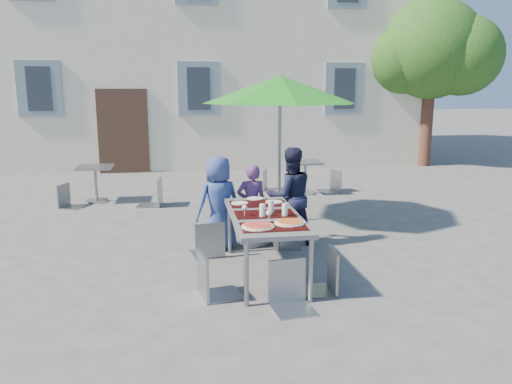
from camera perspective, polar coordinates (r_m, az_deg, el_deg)
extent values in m
plane|color=#474749|center=(6.46, -3.48, -8.27)|extent=(90.00, 90.00, 0.00)
cube|color=beige|center=(17.60, -7.21, 15.88)|extent=(13.00, 8.00, 7.00)
cube|color=#3A271C|center=(13.64, -14.94, 6.70)|extent=(1.30, 0.06, 2.20)
cube|color=slate|center=(13.95, -23.52, 10.77)|extent=(1.10, 0.06, 1.40)
cube|color=#262B33|center=(13.93, -23.54, 10.77)|extent=(0.60, 0.04, 1.10)
cube|color=slate|center=(13.53, -6.57, 11.65)|extent=(1.10, 0.06, 1.40)
cube|color=#262B33|center=(13.51, -6.57, 11.65)|extent=(0.60, 0.04, 1.10)
cube|color=slate|center=(14.25, 10.06, 11.55)|extent=(1.10, 0.06, 1.40)
cube|color=#262B33|center=(14.24, 10.08, 11.55)|extent=(0.60, 0.04, 1.10)
cylinder|color=#4C2D20|center=(15.28, 18.92, 8.10)|extent=(0.36, 0.36, 2.80)
sphere|color=#1B4612|center=(15.30, 19.41, 15.21)|extent=(2.80, 2.80, 2.80)
sphere|color=#1B4612|center=(15.20, 16.04, 14.30)|extent=(2.00, 2.00, 2.00)
sphere|color=#1B4612|center=(15.28, 22.47, 14.25)|extent=(2.20, 2.20, 2.20)
sphere|color=#1B4612|center=(15.97, 19.15, 16.86)|extent=(1.80, 1.80, 1.80)
cube|color=#434348|center=(5.91, 1.03, -2.79)|extent=(0.80, 1.85, 0.05)
cylinder|color=gray|center=(5.16, -1.11, -9.36)|extent=(0.05, 0.05, 0.70)
cylinder|color=gray|center=(5.29, 6.30, -8.91)|extent=(0.05, 0.05, 0.70)
cylinder|color=gray|center=(6.80, -3.05, -4.14)|extent=(0.05, 0.05, 0.70)
cylinder|color=gray|center=(6.89, 2.60, -3.91)|extent=(0.05, 0.05, 0.70)
cube|color=black|center=(5.38, 2.02, -3.96)|extent=(0.70, 0.42, 0.01)
cube|color=black|center=(5.91, 1.03, -2.53)|extent=(0.70, 0.42, 0.01)
cube|color=black|center=(6.43, 0.21, -1.33)|extent=(0.70, 0.42, 0.01)
cylinder|color=white|center=(5.35, 0.21, -3.96)|extent=(0.36, 0.36, 0.01)
cylinder|color=tan|center=(5.34, 0.21, -3.83)|extent=(0.32, 0.32, 0.01)
cylinder|color=#9D170F|center=(5.34, 0.21, -3.75)|extent=(0.28, 0.28, 0.01)
cylinder|color=white|center=(5.50, 3.84, -3.53)|extent=(0.34, 0.34, 0.01)
cylinder|color=tan|center=(5.50, 3.84, -3.41)|extent=(0.30, 0.30, 0.01)
cylinder|color=#9E1C0A|center=(5.50, 3.84, -3.33)|extent=(0.26, 0.26, 0.01)
cylinder|color=silver|center=(5.78, 0.74, -2.12)|extent=(0.07, 0.07, 0.15)
cylinder|color=silver|center=(5.96, 1.76, -1.68)|extent=(0.07, 0.07, 0.15)
cylinder|color=silver|center=(5.82, 3.33, -2.03)|extent=(0.07, 0.07, 0.15)
cylinder|color=silver|center=(5.82, -1.31, -2.76)|extent=(0.06, 0.06, 0.00)
cylinder|color=silver|center=(5.81, -1.31, -2.39)|extent=(0.01, 0.01, 0.08)
sphere|color=silver|center=(5.80, -1.31, -1.82)|extent=(0.06, 0.06, 0.06)
cylinder|color=silver|center=(5.58, 1.47, -3.39)|extent=(0.06, 0.06, 0.00)
cylinder|color=silver|center=(5.57, 1.47, -3.01)|extent=(0.01, 0.01, 0.08)
sphere|color=silver|center=(5.56, 1.47, -2.41)|extent=(0.06, 0.06, 0.06)
cylinder|color=white|center=(6.43, -1.88, -1.27)|extent=(0.22, 0.22, 0.01)
cube|color=#ABAEB3|center=(6.45, -0.64, -1.24)|extent=(0.02, 0.18, 0.00)
cylinder|color=white|center=(6.50, 2.05, -1.14)|extent=(0.22, 0.22, 0.01)
cube|color=#ABAEB3|center=(6.52, 3.26, -1.11)|extent=(0.02, 0.18, 0.00)
cylinder|color=white|center=(6.70, -0.10, -0.74)|extent=(0.22, 0.22, 0.01)
cube|color=#ABAEB3|center=(6.72, 1.08, -0.72)|extent=(0.02, 0.18, 0.00)
imported|color=navy|center=(6.92, -4.29, -1.25)|extent=(0.75, 0.63, 1.31)
imported|color=#583267|center=(7.11, -0.50, -1.47)|extent=(0.43, 0.28, 1.17)
imported|color=#181A35|center=(7.12, 3.93, -0.50)|extent=(0.72, 0.47, 1.40)
cube|color=gray|center=(6.75, -5.70, -3.57)|extent=(0.47, 0.47, 0.03)
cube|color=gray|center=(6.51, -5.33, -1.96)|extent=(0.40, 0.10, 0.48)
cylinder|color=gray|center=(7.01, -4.63, -4.84)|extent=(0.02, 0.02, 0.42)
cylinder|color=gray|center=(6.93, -7.40, -5.09)|extent=(0.02, 0.02, 0.42)
cylinder|color=gray|center=(6.69, -3.86, -5.65)|extent=(0.02, 0.02, 0.42)
cylinder|color=gray|center=(6.61, -6.76, -5.92)|extent=(0.02, 0.02, 0.42)
cube|color=gray|center=(7.16, -0.32, -2.67)|extent=(0.51, 0.51, 0.03)
cube|color=gray|center=(6.95, 0.44, -1.13)|extent=(0.38, 0.17, 0.47)
cylinder|color=gray|center=(7.44, 0.18, -3.85)|extent=(0.02, 0.02, 0.41)
cylinder|color=gray|center=(7.29, -2.14, -4.20)|extent=(0.02, 0.02, 0.41)
cylinder|color=gray|center=(7.16, 1.53, -4.48)|extent=(0.02, 0.02, 0.41)
cylinder|color=gray|center=(7.00, -0.86, -4.87)|extent=(0.02, 0.02, 0.41)
cube|color=gray|center=(7.06, 3.61, -3.09)|extent=(0.45, 0.45, 0.03)
cube|color=gray|center=(6.83, 3.62, -1.66)|extent=(0.37, 0.11, 0.45)
cylinder|color=gray|center=(7.27, 4.87, -4.36)|extent=(0.02, 0.02, 0.39)
cylinder|color=gray|center=(7.27, 2.32, -4.32)|extent=(0.02, 0.02, 0.39)
cylinder|color=gray|center=(6.96, 4.91, -5.09)|extent=(0.02, 0.02, 0.39)
cylinder|color=gray|center=(6.96, 2.24, -5.06)|extent=(0.02, 0.02, 0.39)
cube|color=#91979C|center=(5.40, -4.07, -7.36)|extent=(0.49, 0.49, 0.03)
cube|color=#91979C|center=(5.28, -6.18, -5.05)|extent=(0.11, 0.41, 0.49)
cylinder|color=#91979C|center=(5.37, -1.65, -10.03)|extent=(0.02, 0.02, 0.43)
cylinder|color=#91979C|center=(5.69, -2.81, -8.78)|extent=(0.02, 0.02, 0.43)
cylinder|color=#91979C|center=(5.28, -5.38, -10.49)|extent=(0.02, 0.02, 0.43)
cylinder|color=#91979C|center=(5.60, -6.32, -9.18)|extent=(0.02, 0.02, 0.43)
cube|color=gray|center=(5.53, 6.91, -7.09)|extent=(0.43, 0.43, 0.03)
cube|color=gray|center=(5.50, 8.93, -4.63)|extent=(0.05, 0.40, 0.48)
cylinder|color=gray|center=(5.73, 4.78, -8.69)|extent=(0.02, 0.02, 0.42)
cylinder|color=gray|center=(5.42, 5.43, -9.96)|extent=(0.02, 0.02, 0.42)
cylinder|color=gray|center=(5.80, 8.18, -8.53)|extent=(0.02, 0.02, 0.42)
cylinder|color=gray|center=(5.49, 9.02, -9.76)|extent=(0.02, 0.02, 0.42)
cube|color=#92969D|center=(5.06, 4.32, -8.86)|extent=(0.45, 0.45, 0.03)
cube|color=#92969D|center=(5.15, 3.64, -5.64)|extent=(0.40, 0.08, 0.48)
cylinder|color=#92969D|center=(4.94, 3.03, -12.14)|extent=(0.02, 0.02, 0.42)
cylinder|color=#92969D|center=(5.05, 6.83, -11.65)|extent=(0.02, 0.02, 0.42)
cylinder|color=#92969D|center=(5.24, 1.82, -10.67)|extent=(0.02, 0.02, 0.42)
cylinder|color=#92969D|center=(5.35, 5.42, -10.25)|extent=(0.02, 0.02, 0.42)
cylinder|color=#ABAEB3|center=(8.45, 2.63, -3.08)|extent=(0.50, 0.50, 0.10)
cylinder|color=gray|center=(8.24, 2.70, 4.16)|extent=(0.06, 0.06, 2.24)
cone|color=#1D7D1B|center=(8.17, 2.78, 11.64)|extent=(2.51, 2.51, 0.44)
cylinder|color=#ABAEB3|center=(10.41, -17.70, -0.95)|extent=(0.44, 0.44, 0.04)
cylinder|color=gray|center=(10.35, -17.81, 0.75)|extent=(0.06, 0.06, 0.67)
cube|color=gray|center=(10.29, -17.94, 2.74)|extent=(0.67, 0.67, 0.04)
cube|color=gray|center=(9.98, -20.37, 0.55)|extent=(0.49, 0.49, 0.03)
cube|color=gray|center=(10.04, -21.28, 1.83)|extent=(0.17, 0.35, 0.44)
cylinder|color=gray|center=(9.80, -20.06, -0.84)|extent=(0.02, 0.02, 0.39)
cylinder|color=gray|center=(10.05, -19.03, -0.46)|extent=(0.02, 0.02, 0.39)
cylinder|color=gray|center=(9.98, -21.56, -0.72)|extent=(0.02, 0.02, 0.39)
cylinder|color=gray|center=(10.23, -20.51, -0.36)|extent=(0.02, 0.02, 0.39)
cube|color=gray|center=(9.70, -12.19, 1.19)|extent=(0.49, 0.49, 0.03)
cube|color=gray|center=(9.62, -11.02, 2.75)|extent=(0.09, 0.44, 0.53)
cylinder|color=gray|center=(9.97, -13.01, 0.01)|extent=(0.02, 0.02, 0.46)
cylinder|color=gray|center=(9.60, -13.44, -0.45)|extent=(0.02, 0.02, 0.46)
cylinder|color=gray|center=(9.90, -10.85, 0.03)|extent=(0.02, 0.02, 0.46)
cylinder|color=gray|center=(9.53, -11.21, -0.44)|extent=(0.02, 0.02, 0.46)
cylinder|color=#ABAEB3|center=(10.73, 5.59, -0.08)|extent=(0.44, 0.44, 0.04)
cylinder|color=gray|center=(10.67, 5.62, 1.53)|extent=(0.06, 0.06, 0.65)
cube|color=gray|center=(10.62, 5.66, 3.39)|extent=(0.65, 0.65, 0.04)
cube|color=gray|center=(10.94, 2.02, 2.34)|extent=(0.50, 0.50, 0.03)
cube|color=gray|center=(10.94, 1.06, 3.58)|extent=(0.16, 0.38, 0.47)
cylinder|color=gray|center=(10.79, 2.75, 1.04)|extent=(0.02, 0.02, 0.41)
cylinder|color=gray|center=(11.12, 3.00, 1.36)|extent=(0.02, 0.02, 0.41)
cylinder|color=gray|center=(10.84, 0.99, 1.11)|extent=(0.02, 0.02, 0.41)
cylinder|color=gray|center=(11.17, 1.29, 1.42)|extent=(0.02, 0.02, 0.41)
cube|color=#91959C|center=(10.91, 8.33, 2.21)|extent=(0.49, 0.49, 0.03)
cube|color=#91959C|center=(10.98, 9.19, 3.49)|extent=(0.14, 0.39, 0.47)
cylinder|color=#91959C|center=(11.00, 7.08, 1.18)|extent=(0.02, 0.02, 0.41)
cylinder|color=#91959C|center=(10.72, 8.04, 0.88)|extent=(0.02, 0.02, 0.41)
cylinder|color=#91959C|center=(11.18, 8.55, 1.31)|extent=(0.02, 0.02, 0.41)
cylinder|color=#91959C|center=(10.91, 9.53, 1.02)|extent=(0.02, 0.02, 0.41)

